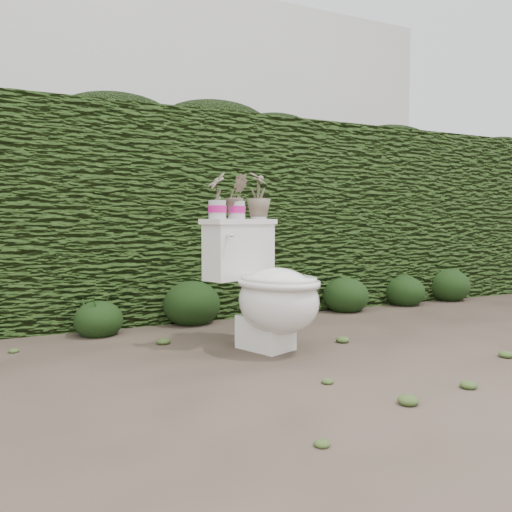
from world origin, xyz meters
name	(u,v)px	position (x,y,z in m)	size (l,w,h in m)	color
ground	(296,353)	(0.00, 0.00, 0.00)	(60.00, 60.00, 0.00)	brown
hedge	(204,217)	(0.00, 1.60, 0.80)	(8.00, 1.00, 1.60)	#35541C
house_wall	(152,148)	(0.60, 6.00, 2.00)	(8.00, 3.50, 4.00)	silver
toilet	(268,290)	(-0.11, 0.15, 0.36)	(0.67, 0.80, 0.78)	white
potted_plant_left	(217,197)	(-0.37, 0.31, 0.91)	(0.14, 0.09, 0.26)	#28802C
potted_plant_center	(237,198)	(-0.22, 0.37, 0.91)	(0.14, 0.11, 0.26)	#28802C
potted_plant_right	(259,197)	(-0.03, 0.44, 0.92)	(0.16, 0.16, 0.29)	#28802C
liriope_clump_2	(98,316)	(-0.97, 0.97, 0.13)	(0.32, 0.32, 0.26)	#1F3813
liriope_clump_3	(191,300)	(-0.28, 1.09, 0.17)	(0.43, 0.43, 0.35)	#1F3813
liriope_clump_4	(276,301)	(0.40, 1.03, 0.13)	(0.32, 0.32, 0.26)	#1F3813
liriope_clump_5	(345,292)	(1.06, 1.03, 0.16)	(0.39, 0.39, 0.31)	#1F3813
liriope_clump_6	(404,289)	(1.74, 1.06, 0.15)	(0.37, 0.37, 0.29)	#1F3813
liriope_clump_7	(448,283)	(2.32, 1.11, 0.17)	(0.42, 0.42, 0.33)	#1F3813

